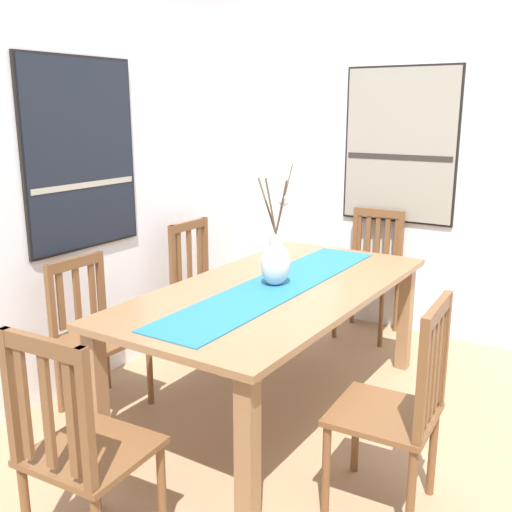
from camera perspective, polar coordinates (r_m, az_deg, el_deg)
name	(u,v)px	position (r m, az deg, el deg)	size (l,w,h in m)	color
ground_plane	(365,456)	(3.23, 10.36, -18.29)	(6.40, 6.40, 0.03)	#A37F5B
wall_back	(91,166)	(3.83, -15.54, 8.33)	(6.40, 0.12, 2.70)	silver
wall_side	(476,158)	(4.53, 20.30, 8.79)	(0.12, 6.40, 2.70)	silver
dining_table	(277,302)	(3.31, 1.98, -4.41)	(2.04, 1.01, 0.74)	#8E6642
table_runner	(277,286)	(3.28, 2.00, -2.84)	(1.88, 0.36, 0.01)	#236B93
centerpiece_vase	(276,261)	(3.26, 1.91, -0.46)	(0.24, 0.25, 0.66)	silver
chair_0	(80,447)	(2.39, -16.51, -17.14)	(0.45, 0.45, 0.96)	brown
chair_1	(371,271)	(4.61, 10.93, -1.38)	(0.44, 0.44, 0.95)	brown
chair_2	(96,332)	(3.53, -15.10, -7.01)	(0.43, 0.43, 0.87)	brown
chair_3	(205,286)	(4.23, -4.94, -2.84)	(0.43, 0.43, 0.92)	brown
chair_4	(400,405)	(2.62, 13.60, -13.68)	(0.44, 0.44, 0.96)	brown
painting_on_back_wall	(81,155)	(3.69, -16.43, 9.27)	(0.83, 0.05, 1.12)	black
painting_on_side_wall	(400,146)	(4.61, 13.62, 10.23)	(0.05, 0.86, 1.14)	black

